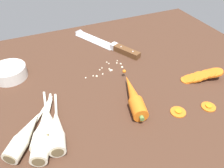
# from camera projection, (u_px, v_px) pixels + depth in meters

# --- Properties ---
(ground_plane) EXTENTS (1.20, 0.90, 0.04)m
(ground_plane) POSITION_uv_depth(u_px,v_px,m) (110.00, 89.00, 0.76)
(ground_plane) COLOR #42281C
(chefs_knife) EXTENTS (0.18, 0.33, 0.04)m
(chefs_knife) POSITION_uv_depth(u_px,v_px,m) (103.00, 43.00, 0.95)
(chefs_knife) COLOR silver
(chefs_knife) RESTS_ON ground_plane
(whole_carrot) EXTENTS (0.08, 0.22, 0.04)m
(whole_carrot) POSITION_uv_depth(u_px,v_px,m) (134.00, 96.00, 0.67)
(whole_carrot) COLOR orange
(whole_carrot) RESTS_ON ground_plane
(parsnip_front) EXTENTS (0.09, 0.18, 0.04)m
(parsnip_front) POSITION_uv_depth(u_px,v_px,m) (43.00, 130.00, 0.57)
(parsnip_front) COLOR silver
(parsnip_front) RESTS_ON ground_plane
(parsnip_mid_left) EXTENTS (0.05, 0.19, 0.04)m
(parsnip_mid_left) POSITION_uv_depth(u_px,v_px,m) (47.00, 120.00, 0.60)
(parsnip_mid_left) COLOR silver
(parsnip_mid_left) RESTS_ON ground_plane
(parsnip_mid_right) EXTENTS (0.09, 0.23, 0.04)m
(parsnip_mid_right) POSITION_uv_depth(u_px,v_px,m) (43.00, 134.00, 0.56)
(parsnip_mid_right) COLOR silver
(parsnip_mid_right) RESTS_ON ground_plane
(parsnip_back) EXTENTS (0.15, 0.19, 0.04)m
(parsnip_back) POSITION_uv_depth(u_px,v_px,m) (26.00, 134.00, 0.56)
(parsnip_back) COLOR silver
(parsnip_back) RESTS_ON ground_plane
(parsnip_outer) EXTENTS (0.07, 0.21, 0.04)m
(parsnip_outer) POSITION_uv_depth(u_px,v_px,m) (57.00, 129.00, 0.57)
(parsnip_outer) COLOR silver
(parsnip_outer) RESTS_ON ground_plane
(carrot_slice_stack) EXTENTS (0.13, 0.07, 0.04)m
(carrot_slice_stack) POSITION_uv_depth(u_px,v_px,m) (202.00, 76.00, 0.76)
(carrot_slice_stack) COLOR orange
(carrot_slice_stack) RESTS_ON ground_plane
(carrot_slice_stray_near) EXTENTS (0.04, 0.04, 0.01)m
(carrot_slice_stray_near) POSITION_uv_depth(u_px,v_px,m) (209.00, 106.00, 0.66)
(carrot_slice_stray_near) COLOR orange
(carrot_slice_stray_near) RESTS_ON ground_plane
(carrot_slice_stray_mid) EXTENTS (0.04, 0.04, 0.01)m
(carrot_slice_stray_mid) POSITION_uv_depth(u_px,v_px,m) (178.00, 112.00, 0.64)
(carrot_slice_stray_mid) COLOR orange
(carrot_slice_stray_mid) RESTS_ON ground_plane
(prep_bowl) EXTENTS (0.11, 0.11, 0.04)m
(prep_bowl) POSITION_uv_depth(u_px,v_px,m) (9.00, 72.00, 0.76)
(prep_bowl) COLOR white
(prep_bowl) RESTS_ON ground_plane
(mince_crumbs) EXTENTS (0.15, 0.07, 0.01)m
(mince_crumbs) POSITION_uv_depth(u_px,v_px,m) (110.00, 68.00, 0.81)
(mince_crumbs) COLOR beige
(mince_crumbs) RESTS_ON ground_plane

